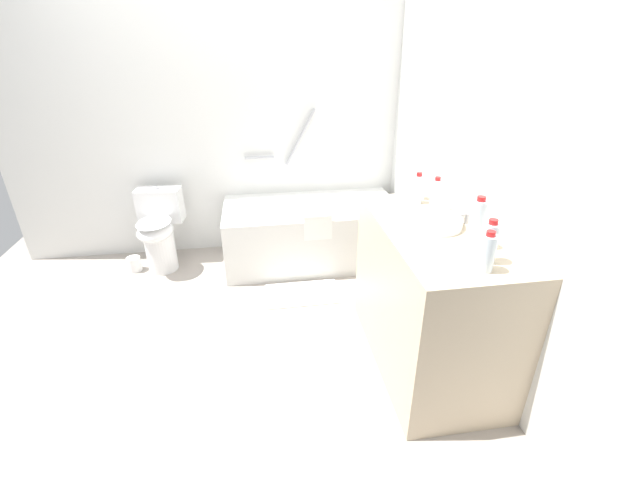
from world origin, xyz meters
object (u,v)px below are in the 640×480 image
(water_bottle_2, at_px, (489,243))
(toilet_paper_roll, at_px, (134,264))
(sink_faucet, at_px, (465,219))
(water_bottle_0, at_px, (418,189))
(sink_basin, at_px, (433,221))
(bath_mat, at_px, (303,294))
(water_bottle_1, at_px, (436,195))
(water_bottle_3, at_px, (477,224))
(drinking_glass_0, at_px, (420,192))
(bathtub, at_px, (311,230))
(toilet, at_px, (159,230))
(water_bottle_4, at_px, (487,253))

(water_bottle_2, distance_m, toilet_paper_roll, 2.88)
(sink_faucet, height_order, toilet_paper_roll, sink_faucet)
(water_bottle_0, height_order, toilet_paper_roll, water_bottle_0)
(sink_basin, xyz_separation_m, bath_mat, (-0.63, 0.76, -0.90))
(water_bottle_1, relative_size, water_bottle_3, 0.78)
(water_bottle_0, bearing_deg, water_bottle_3, -84.49)
(water_bottle_3, bearing_deg, drinking_glass_0, 91.17)
(water_bottle_2, bearing_deg, toilet_paper_roll, 139.72)
(bathtub, distance_m, sink_basin, 1.55)
(toilet, relative_size, bath_mat, 1.20)
(water_bottle_0, xyz_separation_m, water_bottle_3, (0.06, -0.61, 0.03))
(water_bottle_4, xyz_separation_m, drinking_glass_0, (0.05, 0.89, -0.04))
(water_bottle_3, height_order, drinking_glass_0, water_bottle_3)
(water_bottle_2, xyz_separation_m, bath_mat, (-0.71, 1.18, -0.97))
(water_bottle_3, bearing_deg, toilet, 138.21)
(water_bottle_0, height_order, water_bottle_4, water_bottle_0)
(bathtub, bearing_deg, bath_mat, -104.56)
(sink_basin, bearing_deg, bath_mat, 129.80)
(water_bottle_2, bearing_deg, bathtub, 108.02)
(sink_faucet, height_order, drinking_glass_0, drinking_glass_0)
(water_bottle_0, bearing_deg, bath_mat, 147.76)
(sink_basin, relative_size, drinking_glass_0, 3.49)
(sink_faucet, bearing_deg, drinking_glass_0, 103.66)
(water_bottle_0, bearing_deg, drinking_glass_0, 57.22)
(sink_faucet, bearing_deg, water_bottle_1, 111.41)
(water_bottle_1, height_order, water_bottle_4, water_bottle_1)
(water_bottle_0, bearing_deg, sink_basin, -95.83)
(toilet, xyz_separation_m, bath_mat, (1.13, -0.63, -0.34))
(water_bottle_3, relative_size, water_bottle_4, 1.37)
(bathtub, relative_size, water_bottle_1, 7.27)
(water_bottle_4, distance_m, toilet_paper_roll, 2.89)
(drinking_glass_0, bearing_deg, bathtub, 121.64)
(bathtub, xyz_separation_m, water_bottle_4, (0.52, -1.81, 0.69))
(water_bottle_1, xyz_separation_m, drinking_glass_0, (-0.02, 0.20, -0.05))
(water_bottle_4, relative_size, bath_mat, 0.34)
(sink_basin, xyz_separation_m, drinking_glass_0, (0.08, 0.41, 0.02))
(toilet, distance_m, water_bottle_4, 2.67)
(sink_basin, relative_size, water_bottle_4, 1.62)
(water_bottle_3, bearing_deg, bath_mat, 125.28)
(bathtub, distance_m, bath_mat, 0.65)
(bathtub, relative_size, sink_faucet, 9.64)
(water_bottle_0, distance_m, bath_mat, 1.25)
(toilet, relative_size, water_bottle_2, 3.23)
(toilet, height_order, sink_basin, sink_basin)
(bathtub, xyz_separation_m, water_bottle_0, (0.52, -0.99, 0.69))
(water_bottle_2, relative_size, water_bottle_4, 1.10)
(water_bottle_3, xyz_separation_m, toilet_paper_roll, (-2.10, 1.62, -0.94))
(water_bottle_2, relative_size, water_bottle_3, 0.80)
(water_bottle_1, relative_size, bath_mat, 0.36)
(toilet, relative_size, water_bottle_1, 3.33)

